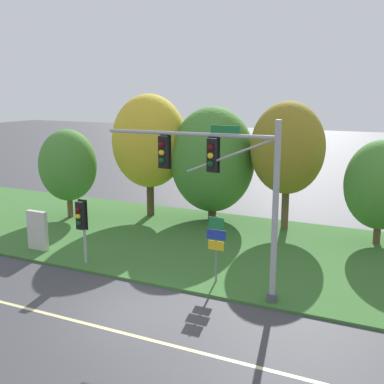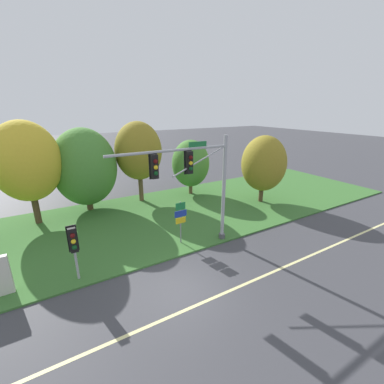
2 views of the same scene
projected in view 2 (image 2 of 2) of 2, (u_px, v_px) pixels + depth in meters
ground_plane at (184, 289)px, 12.12m from camera, size 160.00×160.00×0.00m
lane_stripe at (197, 305)px, 11.13m from camera, size 36.00×0.16×0.01m
grass_verge at (130, 223)px, 18.85m from camera, size 48.00×11.50×0.10m
traffic_signal_mast at (197, 177)px, 14.32m from camera, size 7.04×0.49×6.56m
pedestrian_signal_near_kerb at (73, 243)px, 11.92m from camera, size 0.46×0.55×2.90m
route_sign_post at (181, 217)px, 15.52m from camera, size 0.80×0.08×2.71m
tree_left_of_mast at (27, 162)px, 17.41m from camera, size 4.42×4.42×7.31m
tree_behind_signpost at (85, 167)px, 20.19m from camera, size 4.89×4.89×6.62m
tree_mid_verge at (138, 151)px, 21.91m from camera, size 3.98×3.98×6.97m
tree_tall_centre at (191, 164)px, 24.28m from camera, size 3.54×3.54×5.19m
tree_right_far at (264, 164)px, 22.02m from camera, size 3.82×3.82×5.83m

